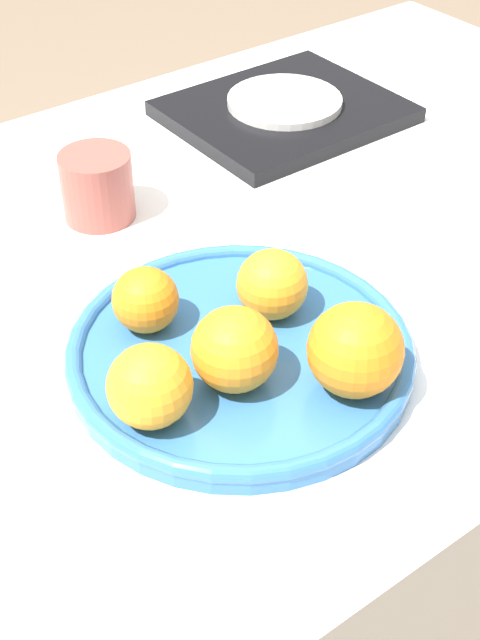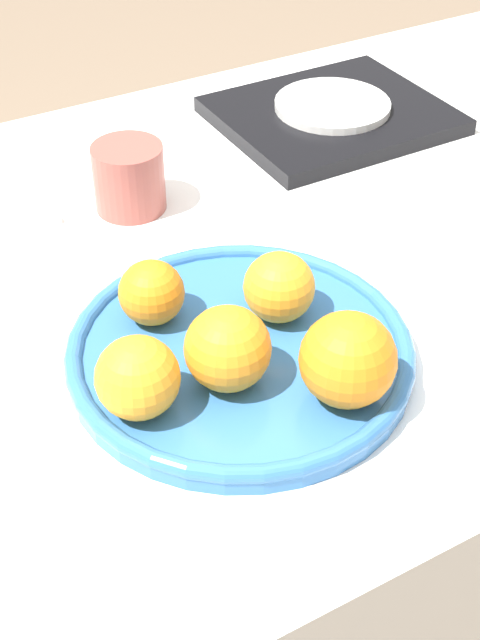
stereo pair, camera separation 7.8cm
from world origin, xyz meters
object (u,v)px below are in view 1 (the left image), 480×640
at_px(side_plate, 285,101).
at_px(cup_2, 97,186).
at_px(fruit_platter, 240,351).
at_px(orange_2, 272,284).
at_px(orange_0, 235,349).
at_px(orange_4, 150,386).
at_px(orange_3, 355,350).
at_px(orange_1, 145,300).
at_px(serving_tray, 284,112).

height_order(side_plate, cup_2, cup_2).
distance_m(fruit_platter, orange_2, 0.07).
height_order(orange_0, orange_4, orange_0).
distance_m(orange_3, orange_4, 0.17).
relative_size(fruit_platter, orange_2, 4.72).
bearing_deg(orange_4, orange_3, -24.17).
xyz_separation_m(orange_1, side_plate, (0.39, 0.28, -0.02)).
relative_size(orange_0, orange_4, 1.05).
distance_m(orange_3, serving_tray, 0.54).
height_order(orange_0, orange_1, orange_0).
distance_m(orange_0, orange_2, 0.10).
height_order(orange_1, orange_3, orange_3).
bearing_deg(orange_2, cup_2, 96.69).
relative_size(orange_0, cup_2, 0.93).
relative_size(fruit_platter, orange_4, 4.47).
bearing_deg(orange_1, orange_3, -60.78).
xyz_separation_m(orange_4, side_plate, (0.45, 0.38, -0.03)).
height_order(orange_3, orange_4, orange_3).
bearing_deg(cup_2, side_plate, 11.11).
distance_m(orange_2, serving_tray, 0.44).
xyz_separation_m(fruit_platter, orange_1, (-0.05, 0.08, 0.04)).
bearing_deg(orange_1, serving_tray, 35.58).
bearing_deg(side_plate, orange_2, -130.68).
bearing_deg(cup_2, serving_tray, 11.11).
distance_m(orange_2, orange_4, 0.17).
bearing_deg(orange_3, orange_0, 140.30).
distance_m(fruit_platter, serving_tray, 0.49).
bearing_deg(orange_3, orange_2, 86.51).
bearing_deg(fruit_platter, orange_4, -166.34).
relative_size(orange_2, side_plate, 0.44).
bearing_deg(side_plate, orange_1, -144.42).
height_order(orange_0, orange_3, orange_3).
bearing_deg(serving_tray, cup_2, -168.89).
bearing_deg(orange_4, orange_1, 59.66).
bearing_deg(cup_2, orange_1, -108.55).
xyz_separation_m(fruit_platter, serving_tray, (0.34, 0.35, -0.00)).
relative_size(fruit_platter, serving_tray, 1.10).
bearing_deg(orange_2, side_plate, 49.32).
xyz_separation_m(orange_0, orange_2, (0.08, 0.06, -0.00)).
height_order(orange_1, side_plate, orange_1).
bearing_deg(side_plate, orange_4, -139.70).
relative_size(orange_1, orange_2, 0.92).
bearing_deg(orange_3, fruit_platter, 115.59).
distance_m(orange_2, cup_2, 0.27).
bearing_deg(cup_2, orange_4, -112.58).
relative_size(orange_1, side_plate, 0.40).
height_order(fruit_platter, orange_0, orange_0).
height_order(orange_2, orange_4, orange_4).
height_order(orange_0, side_plate, orange_0).
distance_m(orange_1, serving_tray, 0.48).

